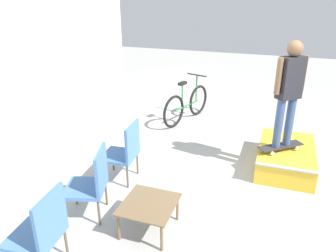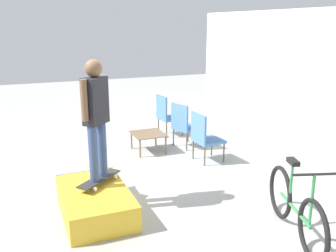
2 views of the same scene
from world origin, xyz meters
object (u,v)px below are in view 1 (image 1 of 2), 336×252
at_px(bicycle, 187,105).
at_px(person_skater, 289,87).
at_px(patio_chair_left, 41,230).
at_px(coffee_table, 149,207).
at_px(patio_chair_right, 125,150).
at_px(patio_chair_center, 92,181).
at_px(skateboard_on_ramp, 281,146).
at_px(skate_ramp_box, 286,157).

bearing_deg(bicycle, person_skater, -110.73).
bearing_deg(bicycle, patio_chair_left, -164.49).
relative_size(person_skater, patio_chair_left, 1.74).
distance_m(person_skater, patio_chair_left, 3.99).
relative_size(coffee_table, patio_chair_right, 0.71).
relative_size(patio_chair_left, patio_chair_center, 1.00).
distance_m(skateboard_on_ramp, patio_chair_right, 2.59).
bearing_deg(bicycle, skateboard_on_ramp, -110.73).
xyz_separation_m(skateboard_on_ramp, patio_chair_left, (-3.11, 2.32, 0.08)).
height_order(skate_ramp_box, patio_chair_left, patio_chair_left).
height_order(person_skater, bicycle, person_skater).
xyz_separation_m(skate_ramp_box, skateboard_on_ramp, (-0.16, 0.11, 0.27)).
bearing_deg(patio_chair_center, skate_ramp_box, 115.68).
distance_m(skateboard_on_ramp, bicycle, 2.73).
bearing_deg(patio_chair_left, skate_ramp_box, 138.29).
xyz_separation_m(patio_chair_center, patio_chair_right, (0.96, -0.00, 0.00)).
height_order(person_skater, patio_chair_right, person_skater).
relative_size(skate_ramp_box, patio_chair_left, 1.54).
xyz_separation_m(person_skater, patio_chair_left, (-3.11, 2.32, -0.95)).
bearing_deg(skate_ramp_box, patio_chair_center, 132.89).
xyz_separation_m(skate_ramp_box, patio_chair_left, (-3.27, 2.43, 0.35)).
bearing_deg(skate_ramp_box, coffee_table, 144.89).
bearing_deg(skate_ramp_box, bicycle, 55.67).
bearing_deg(patio_chair_right, skate_ramp_box, 114.16).
height_order(skateboard_on_ramp, person_skater, person_skater).
distance_m(person_skater, patio_chair_center, 3.28).
relative_size(coffee_table, bicycle, 0.41).
xyz_separation_m(skateboard_on_ramp, patio_chair_right, (-1.14, 2.32, 0.08)).
xyz_separation_m(person_skater, coffee_table, (-2.13, 1.50, -1.13)).
bearing_deg(coffee_table, patio_chair_right, 39.61).
bearing_deg(person_skater, coffee_table, -168.04).
xyz_separation_m(person_skater, patio_chair_center, (-2.10, 2.33, -0.95)).
height_order(skateboard_on_ramp, coffee_table, skateboard_on_ramp).
distance_m(skate_ramp_box, patio_chair_center, 3.34).
height_order(patio_chair_left, patio_chair_right, same).
xyz_separation_m(skate_ramp_box, patio_chair_center, (-2.26, 2.44, 0.35)).
height_order(skateboard_on_ramp, patio_chair_right, patio_chair_right).
xyz_separation_m(skate_ramp_box, coffee_table, (-2.29, 1.61, 0.16)).
distance_m(coffee_table, bicycle, 3.88).
xyz_separation_m(patio_chair_left, bicycle, (4.80, -0.18, -0.14)).
relative_size(patio_chair_center, bicycle, 0.58).
height_order(coffee_table, patio_chair_left, patio_chair_left).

